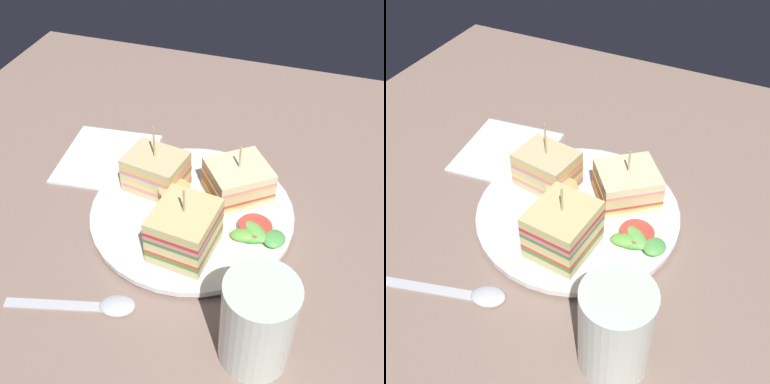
# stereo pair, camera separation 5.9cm
# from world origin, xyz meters

# --- Properties ---
(ground_plane) EXTENTS (0.94, 0.89, 0.02)m
(ground_plane) POSITION_xyz_m (0.00, 0.00, -0.01)
(ground_plane) COLOR gray
(plate) EXTENTS (0.26, 0.26, 0.01)m
(plate) POSITION_xyz_m (0.00, 0.00, 0.01)
(plate) COLOR white
(plate) RESTS_ON ground_plane
(sandwich_wedge_0) EXTENTS (0.07, 0.08, 0.09)m
(sandwich_wedge_0) POSITION_xyz_m (-0.01, 0.06, 0.04)
(sandwich_wedge_0) COLOR #D0BE88
(sandwich_wedge_0) RESTS_ON plate
(sandwich_wedge_1) EXTENTS (0.10, 0.10, 0.08)m
(sandwich_wedge_1) POSITION_xyz_m (-0.05, -0.05, 0.04)
(sandwich_wedge_1) COLOR beige
(sandwich_wedge_1) RESTS_ON plate
(sandwich_wedge_2) EXTENTS (0.08, 0.07, 0.10)m
(sandwich_wedge_2) POSITION_xyz_m (0.06, -0.03, 0.04)
(sandwich_wedge_2) COLOR beige
(sandwich_wedge_2) RESTS_ON plate
(chip_pile) EXTENTS (0.07, 0.06, 0.04)m
(chip_pile) POSITION_xyz_m (0.02, 0.00, 0.03)
(chip_pile) COLOR tan
(chip_pile) RESTS_ON plate
(salad_garnish) EXTENTS (0.07, 0.05, 0.01)m
(salad_garnish) POSITION_xyz_m (-0.09, 0.02, 0.02)
(salad_garnish) COLOR #62AF42
(salad_garnish) RESTS_ON plate
(spoon) EXTENTS (0.14, 0.06, 0.01)m
(spoon) POSITION_xyz_m (0.05, 0.16, 0.00)
(spoon) COLOR silver
(spoon) RESTS_ON ground_plane
(napkin) EXTENTS (0.15, 0.15, 0.01)m
(napkin) POSITION_xyz_m (0.16, -0.08, 0.00)
(napkin) COLOR white
(napkin) RESTS_ON ground_plane
(drinking_glass) EXTENTS (0.07, 0.07, 0.11)m
(drinking_glass) POSITION_xyz_m (-0.12, 0.16, 0.05)
(drinking_glass) COLOR silver
(drinking_glass) RESTS_ON ground_plane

